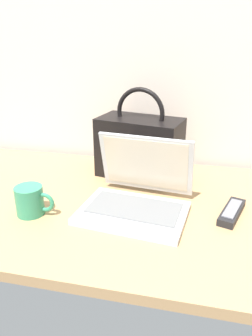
{
  "coord_description": "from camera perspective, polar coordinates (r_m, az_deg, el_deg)",
  "views": [
    {
      "loc": [
        0.24,
        -0.89,
        0.53
      ],
      "look_at": [
        0.04,
        0.0,
        0.15
      ],
      "focal_mm": 34.52,
      "sensor_mm": 36.0,
      "label": 1
    }
  ],
  "objects": [
    {
      "name": "desk",
      "position": [
        1.05,
        -1.98,
        -6.61
      ],
      "size": [
        1.6,
        0.76,
        0.03
      ],
      "color": "tan",
      "rests_on": "ground"
    },
    {
      "name": "laptop",
      "position": [
        0.99,
        2.05,
        -4.8
      ],
      "size": [
        0.33,
        0.31,
        0.21
      ],
      "color": "silver",
      "rests_on": "desk"
    },
    {
      "name": "coffee_mug",
      "position": [
        1.0,
        -16.5,
        -5.49
      ],
      "size": [
        0.12,
        0.08,
        0.09
      ],
      "color": "#338C66",
      "rests_on": "desk"
    },
    {
      "name": "remote_control_near",
      "position": [
        1.01,
        18.18,
        -7.37
      ],
      "size": [
        0.09,
        0.17,
        0.02
      ],
      "color": "black",
      "rests_on": "desk"
    },
    {
      "name": "handbag",
      "position": [
        1.2,
        2.43,
        3.9
      ],
      "size": [
        0.33,
        0.22,
        0.33
      ],
      "color": "black",
      "rests_on": "desk"
    }
  ]
}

